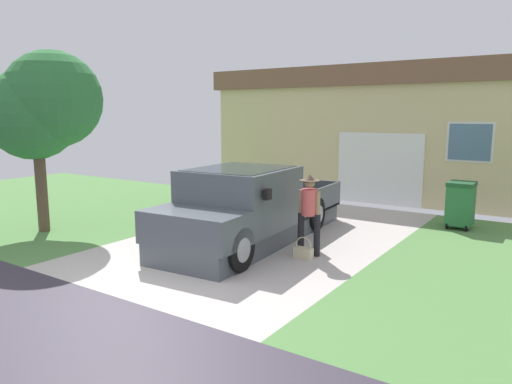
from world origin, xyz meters
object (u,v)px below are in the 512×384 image
Objects in this scene: pickup_truck at (245,210)px; front_yard_tree at (44,106)px; person_with_hat at (309,208)px; handbag at (303,252)px; wheeled_trash_bin at (460,203)px; house_with_garage at (391,130)px.

pickup_truck is 1.34× the size of front_yard_tree.
person_with_hat is 0.86m from handbag.
person_with_hat is 4.56m from wheeled_trash_bin.
handbag is at bearing 12.38° from front_yard_tree.
person_with_hat is 3.87× the size of handbag.
handbag is at bearing -115.23° from wheeled_trash_bin.
house_with_garage is at bearing 123.55° from wheeled_trash_bin.
pickup_truck is at bearing -131.01° from wheeled_trash_bin.
pickup_truck is 3.53× the size of person_with_hat.
handbag is (0.01, -0.23, -0.83)m from person_with_hat.
handbag is at bearing 168.74° from pickup_truck.
pickup_truck is 0.51× the size of house_with_garage.
person_with_hat is at bearing 92.13° from handbag.
house_with_garage is (-1.55, 9.70, 2.05)m from handbag.
house_with_garage is 6.66m from wheeled_trash_bin.
pickup_truck is at bearing 18.52° from front_yard_tree.
handbag is 0.36× the size of wheeled_trash_bin.
front_yard_tree is at bearing -112.76° from house_with_garage.
house_with_garage is at bearing 99.08° from handbag.
person_with_hat is (1.53, 0.04, 0.21)m from pickup_truck.
house_with_garage is 2.63× the size of front_yard_tree.
front_yard_tree is at bearing -145.43° from wheeled_trash_bin.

